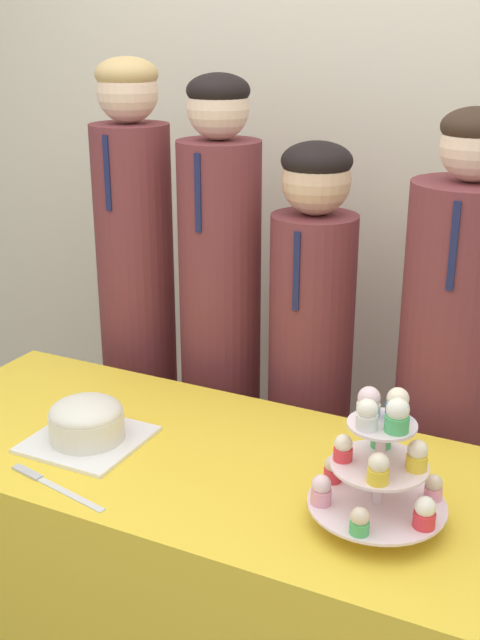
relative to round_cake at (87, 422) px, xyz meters
name	(u,v)px	position (x,y,z in m)	size (l,w,h in m)	color
wall_back	(365,150)	(0.28, 1.20, 0.52)	(9.00, 0.06, 2.70)	beige
table	(204,590)	(0.28, 0.07, -0.44)	(1.58, 0.68, 0.78)	yellow
round_cake	(87,422)	(0.00, 0.00, 0.00)	(0.26, 0.26, 0.11)	white
cake_knife	(42,480)	(0.02, -0.19, -0.05)	(0.29, 0.08, 0.01)	silver
cupcake_stand	(380,462)	(0.73, -0.01, 0.09)	(0.28, 0.28, 0.29)	silver
student_0	(138,326)	(-0.28, 0.65, -0.02)	(0.24, 0.25, 1.65)	brown
student_1	(221,349)	(0.02, 0.65, -0.04)	(0.25, 0.25, 1.62)	brown
student_2	(309,388)	(0.32, 0.65, -0.12)	(0.25, 0.25, 1.45)	brown
student_3	(449,411)	(0.74, 0.65, -0.10)	(0.30, 0.31, 1.55)	brown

